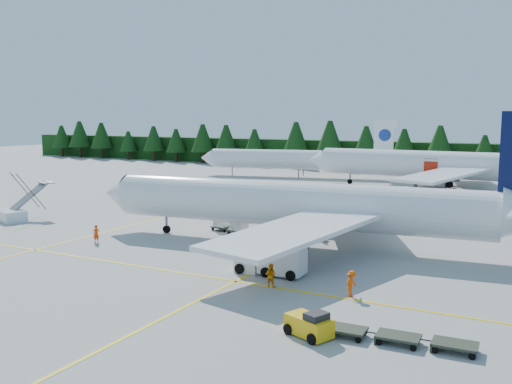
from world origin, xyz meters
The scene contains 16 objects.
ground centered at (0.00, 0.00, 0.00)m, with size 320.00×320.00×0.00m, color #9E9E98.
taxi_stripe_a centered at (-14.00, 20.00, 0.01)m, with size 0.25×120.00×0.01m, color yellow.
taxi_stripe_b centered at (6.00, 20.00, 0.01)m, with size 0.25×120.00×0.01m, color yellow.
taxi_stripe_cross centered at (0.00, -6.00, 0.01)m, with size 80.00×0.25×0.01m, color yellow.
treeline_hedge centered at (0.00, 82.00, 3.00)m, with size 220.00×4.00×6.00m, color black.
airliner_navy centered at (3.96, 6.48, 3.57)m, with size 40.78×33.42×11.86m.
airliner_red centered at (7.38, 52.93, 3.78)m, with size 43.22×35.56×12.57m.
airliner_far_left centered at (-20.20, 58.53, 3.36)m, with size 36.33×10.99×10.71m.
airstairs centered at (-27.73, 2.93, 0.88)m, with size 5.06×6.80×4.03m.
service_truck centered at (7.28, -3.11, 1.23)m, with size 5.19×2.06×2.48m.
baggage_tug centered at (14.45, -12.82, 0.65)m, with size 2.80×2.16×1.33m.
dolly_train centered at (18.80, -11.62, 0.41)m, with size 7.64×2.05×0.13m.
uld_pair centered at (-2.96, 8.51, 1.01)m, with size 4.51×2.53×1.49m.
crew_a centered at (-11.39, -1.31, 0.81)m, with size 0.59×0.39×1.63m, color #FF3D05.
crew_b centered at (8.71, -5.94, 0.81)m, with size 0.78×0.61×1.61m, color orange.
crew_c centered at (14.22, -5.38, 0.85)m, with size 0.70×0.47×1.69m, color #FD4F05.
Camera 1 is at (25.42, -39.43, 11.50)m, focal length 40.00 mm.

